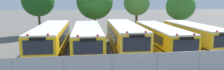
# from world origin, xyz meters

# --- Properties ---
(ground_plane) EXTENTS (160.00, 160.00, 0.00)m
(ground_plane) POSITION_xyz_m (0.00, 0.00, 0.00)
(ground_plane) COLOR #595651
(school_bus_0) EXTENTS (2.62, 10.68, 2.68)m
(school_bus_0) POSITION_xyz_m (-6.89, 0.16, 1.41)
(school_bus_0) COLOR yellow
(school_bus_0) RESTS_ON ground_plane
(school_bus_1) EXTENTS (2.63, 11.00, 2.59)m
(school_bus_1) POSITION_xyz_m (-3.56, 0.08, 1.37)
(school_bus_1) COLOR yellow
(school_bus_1) RESTS_ON ground_plane
(school_bus_2) EXTENTS (2.78, 10.43, 2.76)m
(school_bus_2) POSITION_xyz_m (-0.06, -0.19, 1.45)
(school_bus_2) COLOR yellow
(school_bus_2) RESTS_ON ground_plane
(school_bus_3) EXTENTS (2.56, 10.54, 2.52)m
(school_bus_3) POSITION_xyz_m (3.51, -0.24, 1.33)
(school_bus_3) COLOR #EAA80C
(school_bus_3) RESTS_ON ground_plane
(school_bus_4) EXTENTS (2.57, 9.43, 2.60)m
(school_bus_4) POSITION_xyz_m (7.01, -0.08, 1.37)
(school_bus_4) COLOR yellow
(school_bus_4) RESTS_ON ground_plane
(tree_0) EXTENTS (4.45, 4.45, 7.05)m
(tree_0) POSITION_xyz_m (-10.13, 10.63, 4.87)
(tree_0) COLOR #4C3823
(tree_0) RESTS_ON ground_plane
(tree_1) EXTENTS (5.05, 5.05, 7.24)m
(tree_1) POSITION_xyz_m (-2.43, 9.45, 4.70)
(tree_1) COLOR #4C3823
(tree_1) RESTS_ON ground_plane
(tree_2) EXTENTS (3.81, 3.81, 6.43)m
(tree_2) POSITION_xyz_m (3.86, 10.28, 4.61)
(tree_2) COLOR #4C3823
(tree_2) RESTS_ON ground_plane
(tree_3) EXTENTS (4.40, 4.33, 6.14)m
(tree_3) POSITION_xyz_m (10.46, 10.22, 3.90)
(tree_3) COLOR #4C3823
(tree_3) RESTS_ON ground_plane
(chainlink_fence) EXTENTS (20.63, 0.07, 2.02)m
(chainlink_fence) POSITION_xyz_m (0.17, -8.32, 1.05)
(chainlink_fence) COLOR #9EA0A3
(chainlink_fence) RESTS_ON ground_plane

